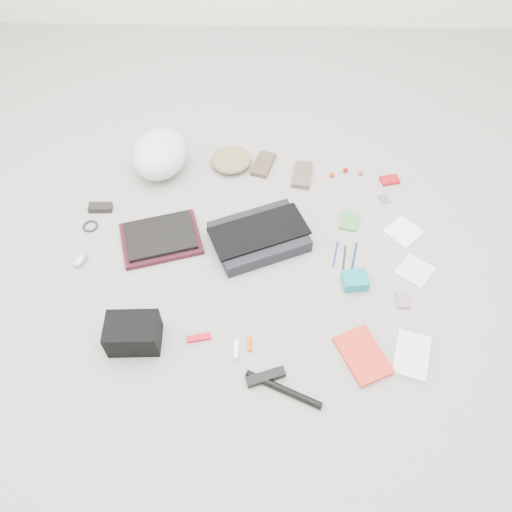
{
  "coord_description": "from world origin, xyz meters",
  "views": [
    {
      "loc": [
        0.03,
        -1.3,
        1.78
      ],
      "look_at": [
        0.0,
        0.0,
        0.05
      ],
      "focal_mm": 35.0,
      "sensor_mm": 36.0,
      "label": 1
    }
  ],
  "objects_px": {
    "bike_helmet": "(160,154)",
    "camera_bag": "(133,333)",
    "book_red": "(363,355)",
    "laptop": "(160,236)",
    "messenger_bag": "(259,237)",
    "accordion_wallet": "(355,281)"
  },
  "relations": [
    {
      "from": "laptop",
      "to": "accordion_wallet",
      "type": "xyz_separation_m",
      "value": [
        0.86,
        -0.22,
        -0.01
      ]
    },
    {
      "from": "messenger_bag",
      "to": "book_red",
      "type": "distance_m",
      "value": 0.7
    },
    {
      "from": "camera_bag",
      "to": "accordion_wallet",
      "type": "height_order",
      "value": "camera_bag"
    },
    {
      "from": "camera_bag",
      "to": "accordion_wallet",
      "type": "xyz_separation_m",
      "value": [
        0.89,
        0.29,
        -0.04
      ]
    },
    {
      "from": "bike_helmet",
      "to": "accordion_wallet",
      "type": "height_order",
      "value": "bike_helmet"
    },
    {
      "from": "camera_bag",
      "to": "book_red",
      "type": "bearing_deg",
      "value": -5.56
    },
    {
      "from": "book_red",
      "to": "bike_helmet",
      "type": "bearing_deg",
      "value": 106.86
    },
    {
      "from": "camera_bag",
      "to": "book_red",
      "type": "height_order",
      "value": "camera_bag"
    },
    {
      "from": "bike_helmet",
      "to": "accordion_wallet",
      "type": "xyz_separation_m",
      "value": [
        0.91,
        -0.69,
        -0.07
      ]
    },
    {
      "from": "bike_helmet",
      "to": "camera_bag",
      "type": "bearing_deg",
      "value": -79.52
    },
    {
      "from": "laptop",
      "to": "bike_helmet",
      "type": "xyz_separation_m",
      "value": [
        -0.06,
        0.47,
        0.07
      ]
    },
    {
      "from": "laptop",
      "to": "accordion_wallet",
      "type": "bearing_deg",
      "value": -31.2
    },
    {
      "from": "camera_bag",
      "to": "accordion_wallet",
      "type": "relative_size",
      "value": 1.93
    },
    {
      "from": "camera_bag",
      "to": "laptop",
      "type": "bearing_deg",
      "value": 84.19
    },
    {
      "from": "messenger_bag",
      "to": "camera_bag",
      "type": "relative_size",
      "value": 1.99
    },
    {
      "from": "book_red",
      "to": "camera_bag",
      "type": "bearing_deg",
      "value": 152.26
    },
    {
      "from": "laptop",
      "to": "book_red",
      "type": "relative_size",
      "value": 1.39
    },
    {
      "from": "camera_bag",
      "to": "bike_helmet",
      "type": "bearing_deg",
      "value": 89.04
    },
    {
      "from": "messenger_bag",
      "to": "accordion_wallet",
      "type": "height_order",
      "value": "messenger_bag"
    },
    {
      "from": "bike_helmet",
      "to": "camera_bag",
      "type": "height_order",
      "value": "bike_helmet"
    },
    {
      "from": "bike_helmet",
      "to": "camera_bag",
      "type": "distance_m",
      "value": 0.98
    },
    {
      "from": "bike_helmet",
      "to": "book_red",
      "type": "relative_size",
      "value": 1.51
    }
  ]
}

